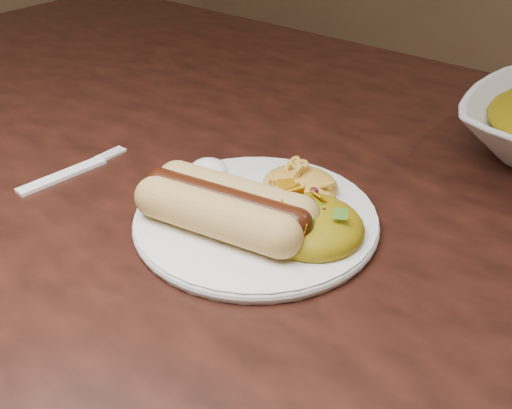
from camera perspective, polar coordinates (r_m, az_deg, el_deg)
The scene contains 7 objects.
table at distance 0.70m, azimuth 0.72°, elevation -3.36°, with size 1.60×0.90×0.75m.
plate at distance 0.56m, azimuth 0.00°, elevation -1.37°, with size 0.22×0.22×0.01m, color white.
hotdog at distance 0.53m, azimuth -2.95°, elevation -0.08°, with size 0.14×0.09×0.04m.
mac_and_cheese at distance 0.59m, azimuth 4.28°, elevation 2.79°, with size 0.08×0.07×0.03m, color gold.
sour_cream at distance 0.61m, azimuth -4.59°, elevation 3.54°, with size 0.04×0.04×0.02m, color white.
taco_salad at distance 0.52m, azimuth 5.13°, elevation -1.10°, with size 0.10×0.09×0.04m.
fork at distance 0.67m, azimuth -17.97°, elevation 2.64°, with size 0.02×0.13×0.00m, color white.
Camera 1 is at (0.35, -0.45, 1.07)m, focal length 42.00 mm.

